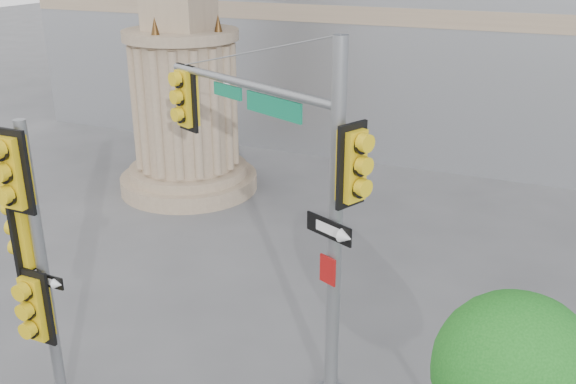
% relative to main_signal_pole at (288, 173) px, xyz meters
% --- Properties ---
extents(monument, '(4.40, 4.40, 16.60)m').
position_rel_main_signal_pole_xyz_m(monument, '(-6.69, 7.36, 1.60)').
color(monument, gray).
rests_on(monument, ground).
extents(main_signal_pole, '(4.58, 2.43, 6.32)m').
position_rel_main_signal_pole_xyz_m(main_signal_pole, '(0.00, 0.00, 0.00)').
color(main_signal_pole, slate).
rests_on(main_signal_pole, ground).
extents(secondary_signal_pole, '(0.88, 0.67, 5.17)m').
position_rel_main_signal_pole_xyz_m(secondary_signal_pole, '(-3.14, -2.75, -0.88)').
color(secondary_signal_pole, slate).
rests_on(secondary_signal_pole, ground).
extents(street_tree, '(2.21, 2.16, 3.45)m').
position_rel_main_signal_pole_xyz_m(street_tree, '(4.07, -1.87, -1.65)').
color(street_tree, gray).
rests_on(street_tree, ground).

